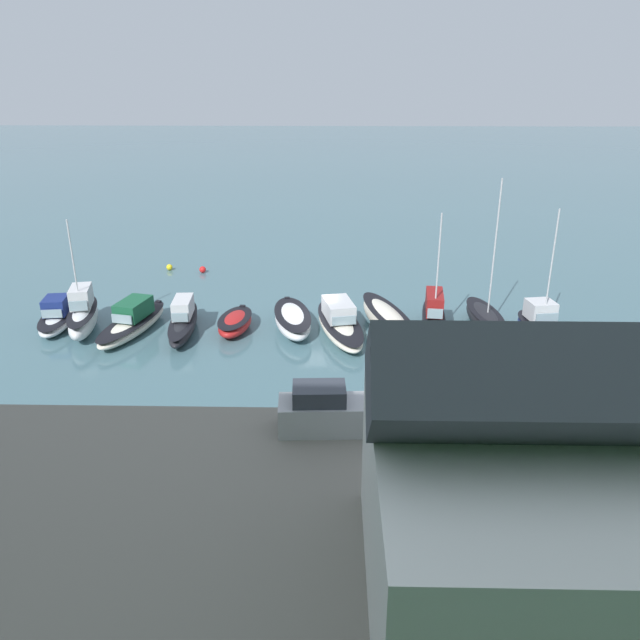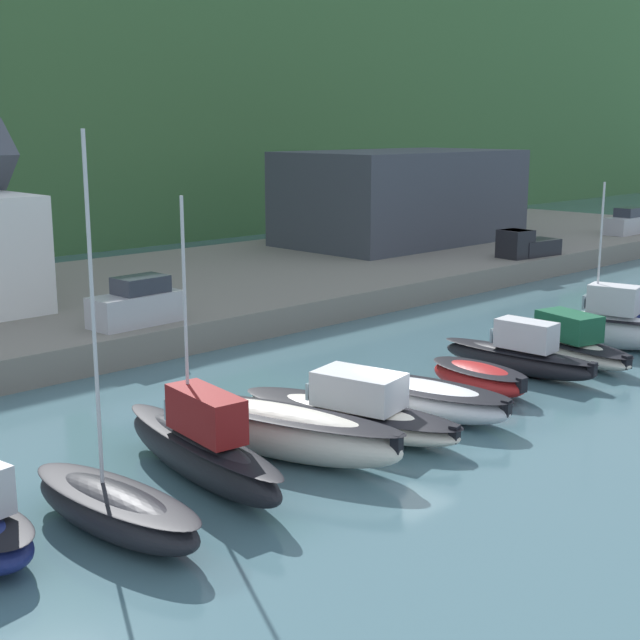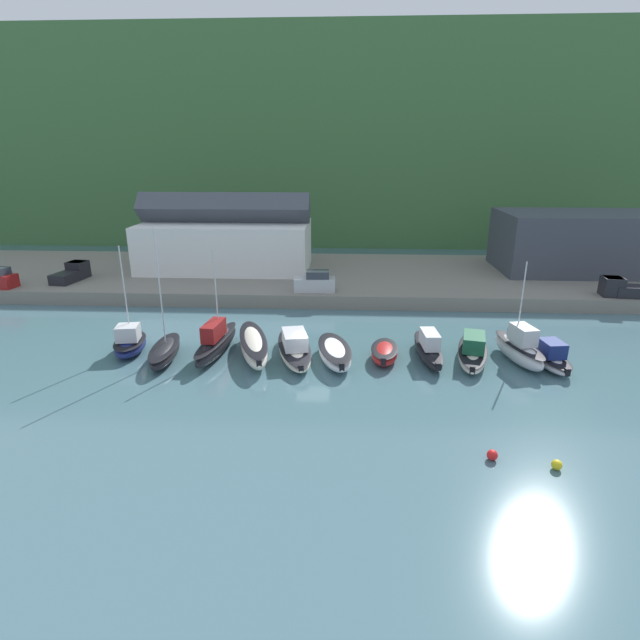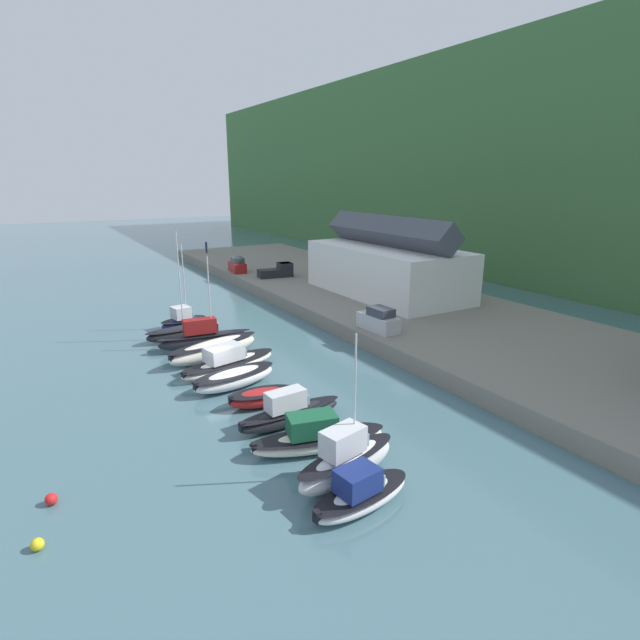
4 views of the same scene
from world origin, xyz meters
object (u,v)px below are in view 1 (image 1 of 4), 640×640
at_px(moored_boat_8, 133,322).
at_px(moored_boat_4, 339,323).
at_px(moored_boat_1, 485,318).
at_px(moored_boat_3, 388,321).
at_px(moored_boat_10, 57,317).
at_px(parked_car_2, 325,411).
at_px(moored_boat_9, 83,315).
at_px(moored_boat_6, 235,323).
at_px(mooring_buoy_0, 169,267).
at_px(moored_boat_7, 183,321).
at_px(mooring_buoy_1, 203,270).
at_px(moored_boat_2, 433,320).
at_px(moored_boat_5, 293,320).
at_px(moored_boat_0, 540,324).

bearing_deg(moored_boat_8, moored_boat_4, -166.04).
distance_m(moored_boat_1, moored_boat_3, 6.72).
bearing_deg(moored_boat_10, parked_car_2, 133.50).
bearing_deg(moored_boat_4, moored_boat_9, -13.19).
height_order(moored_boat_3, parked_car_2, parked_car_2).
bearing_deg(moored_boat_9, moored_boat_8, 163.41).
bearing_deg(moored_boat_6, moored_boat_10, 4.03).
xyz_separation_m(moored_boat_4, moored_boat_6, (6.94, -0.23, -0.17)).
xyz_separation_m(moored_boat_9, mooring_buoy_0, (-2.35, -13.55, -0.86)).
bearing_deg(parked_car_2, moored_boat_6, -159.31).
relative_size(moored_boat_7, moored_boat_8, 0.89).
bearing_deg(mooring_buoy_1, moored_boat_4, 131.90).
distance_m(moored_boat_4, moored_boat_8, 13.68).
distance_m(moored_boat_2, moored_boat_6, 13.09).
relative_size(moored_boat_7, parked_car_2, 1.68).
distance_m(moored_boat_7, moored_boat_9, 6.75).
height_order(moored_boat_5, moored_boat_9, moored_boat_9).
relative_size(moored_boat_5, mooring_buoy_1, 12.20).
relative_size(moored_boat_1, moored_boat_3, 1.15).
bearing_deg(moored_boat_6, mooring_buoy_1, -63.59).
bearing_deg(moored_boat_1, moored_boat_0, 152.47).
distance_m(moored_boat_7, moored_boat_8, 3.38).
distance_m(moored_boat_0, parked_car_2, 19.67).
relative_size(moored_boat_0, mooring_buoy_0, 16.01).
bearing_deg(moored_boat_1, moored_boat_6, -2.08).
relative_size(moored_boat_6, moored_boat_10, 0.81).
height_order(moored_boat_6, moored_boat_9, moored_boat_9).
xyz_separation_m(moored_boat_1, moored_boat_2, (3.66, 1.28, 0.33)).
height_order(moored_boat_3, moored_boat_10, moored_boat_10).
xyz_separation_m(moored_boat_0, moored_boat_4, (13.07, -0.16, -0.10)).
height_order(moored_boat_4, moored_boat_7, moored_boat_7).
height_order(moored_boat_0, moored_boat_6, moored_boat_0).
distance_m(moored_boat_6, moored_boat_7, 3.39).
relative_size(moored_boat_1, moored_boat_6, 2.15).
distance_m(moored_boat_2, moored_boat_5, 9.32).
distance_m(parked_car_2, mooring_buoy_0, 31.09).
bearing_deg(moored_boat_7, parked_car_2, 120.57).
xyz_separation_m(moored_boat_10, mooring_buoy_0, (-4.39, -12.97, -0.45)).
xyz_separation_m(moored_boat_0, moored_boat_9, (30.10, -0.26, 0.26)).
xyz_separation_m(moored_boat_7, moored_boat_10, (8.78, -0.84, -0.11)).
height_order(moored_boat_1, moored_boat_8, moored_boat_1).
height_order(moored_boat_7, mooring_buoy_1, moored_boat_7).
relative_size(moored_boat_4, moored_boat_5, 1.26).
height_order(moored_boat_3, moored_boat_9, moored_boat_9).
bearing_deg(mooring_buoy_0, moored_boat_2, 146.55).
bearing_deg(moored_boat_10, moored_boat_5, 172.29).
xyz_separation_m(moored_boat_10, mooring_buoy_1, (-7.43, -12.31, -0.44)).
relative_size(moored_boat_0, moored_boat_3, 0.97).
distance_m(moored_boat_1, moored_boat_5, 12.95).
distance_m(moored_boat_1, moored_boat_8, 23.52).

